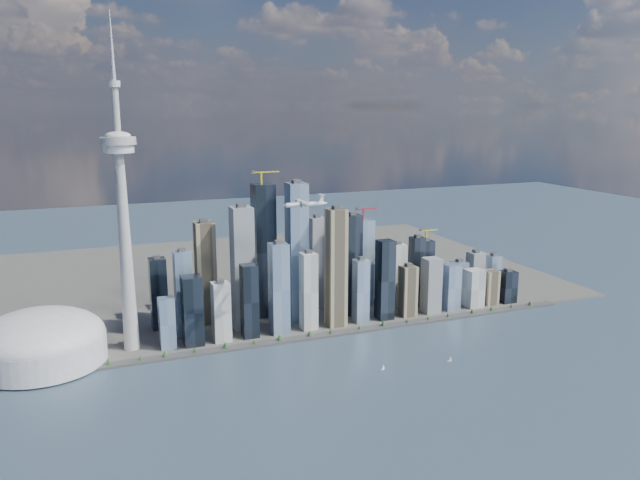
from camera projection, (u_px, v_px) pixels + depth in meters
name	position (u px, v px, depth m)	size (l,w,h in m)	color
ground	(369.00, 398.00, 893.02)	(4000.00, 4000.00, 0.00)	#314456
seawall	(308.00, 337.00, 1120.05)	(1100.00, 22.00, 4.00)	#383838
land	(245.00, 276.00, 1529.58)	(1400.00, 900.00, 3.00)	#4C4C47
shoreline_trees	(308.00, 334.00, 1118.62)	(960.53, 7.20, 8.80)	#3F2D1E
skyscraper_cluster	(321.00, 275.00, 1201.81)	(736.00, 142.00, 287.71)	black
needle_tower	(123.00, 214.00, 1018.10)	(56.00, 56.00, 550.50)	#A0A09B
dome_stadium	(41.00, 341.00, 1000.36)	(200.00, 200.00, 86.00)	silver
airplane	(305.00, 204.00, 985.33)	(74.03, 65.35, 18.10)	white
sailboat_west	(450.00, 359.00, 1018.98)	(7.68, 4.39, 10.85)	white
sailboat_east	(383.00, 368.00, 988.30)	(6.76, 2.47, 9.34)	white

